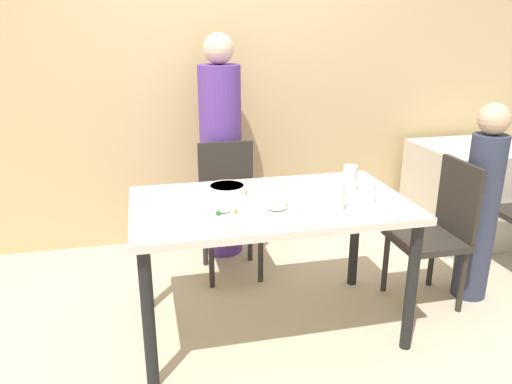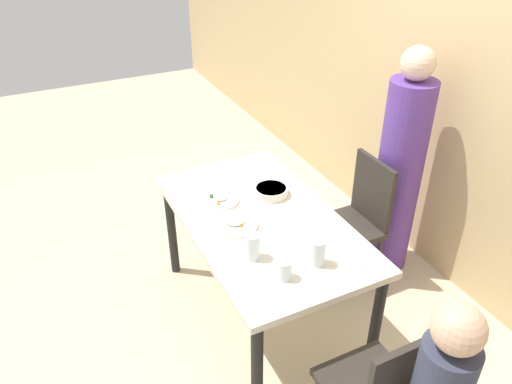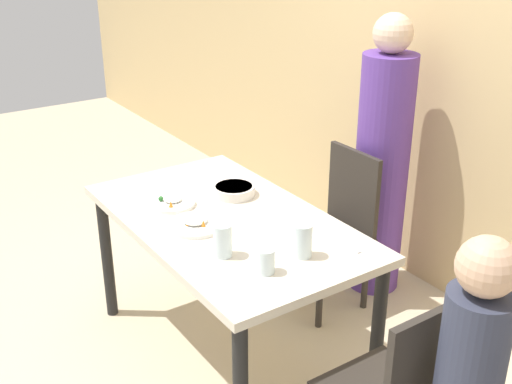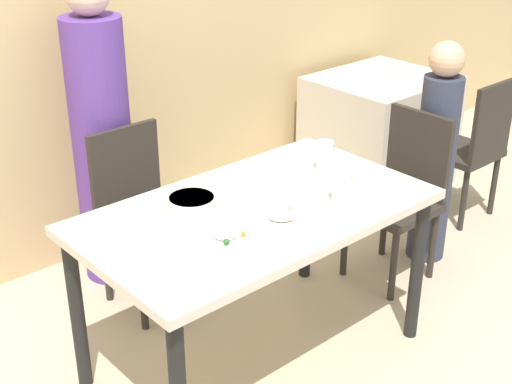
{
  "view_description": "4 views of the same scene",
  "coord_description": "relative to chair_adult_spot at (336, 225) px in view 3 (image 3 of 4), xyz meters",
  "views": [
    {
      "loc": [
        -0.63,
        -2.4,
        1.66
      ],
      "look_at": [
        -0.08,
        -0.01,
        0.83
      ],
      "focal_mm": 35.0,
      "sensor_mm": 36.0,
      "label": 1
    },
    {
      "loc": [
        2.09,
        -1.06,
        2.41
      ],
      "look_at": [
        -0.12,
        0.02,
        0.87
      ],
      "focal_mm": 35.0,
      "sensor_mm": 36.0,
      "label": 2
    },
    {
      "loc": [
        2.29,
        -1.38,
        2.08
      ],
      "look_at": [
        0.11,
        0.09,
        0.92
      ],
      "focal_mm": 45.0,
      "sensor_mm": 36.0,
      "label": 3
    },
    {
      "loc": [
        -1.72,
        -1.96,
        2.08
      ],
      "look_at": [
        0.06,
        0.07,
        0.79
      ],
      "focal_mm": 50.0,
      "sensor_mm": 36.0,
      "label": 4
    }
  ],
  "objects": [
    {
      "name": "glass_water_short",
      "position": [
        0.38,
        -0.96,
        0.36
      ],
      "size": [
        0.08,
        0.08,
        0.14
      ],
      "color": "silver",
      "rests_on": "dining_table"
    },
    {
      "name": "person_adult",
      "position": [
        -0.0,
        0.32,
        0.27
      ],
      "size": [
        0.3,
        0.3,
        1.6
      ],
      "color": "#5B3893",
      "rests_on": "ground_plane"
    },
    {
      "name": "bowl_curry",
      "position": [
        -0.11,
        -0.59,
        0.31
      ],
      "size": [
        0.21,
        0.21,
        0.05
      ],
      "color": "silver",
      "rests_on": "dining_table"
    },
    {
      "name": "ground_plane",
      "position": [
        0.09,
        -0.76,
        -0.48
      ],
      "size": [
        10.0,
        10.0,
        0.0
      ],
      "primitive_type": "plane",
      "color": "beige"
    },
    {
      "name": "glass_water_tall",
      "position": [
        0.57,
        -0.69,
        0.36
      ],
      "size": [
        0.08,
        0.08,
        0.14
      ],
      "color": "silver",
      "rests_on": "dining_table"
    },
    {
      "name": "dining_table",
      "position": [
        0.09,
        -0.76,
        0.2
      ],
      "size": [
        1.46,
        0.84,
        0.77
      ],
      "color": "beige",
      "rests_on": "ground_plane"
    },
    {
      "name": "plate_rice_child",
      "position": [
        0.09,
        -0.92,
        0.3
      ],
      "size": [
        0.26,
        0.26,
        0.05
      ],
      "color": "white",
      "rests_on": "dining_table"
    },
    {
      "name": "fork_steel",
      "position": [
        0.59,
        -0.47,
        0.29
      ],
      "size": [
        0.18,
        0.03,
        0.01
      ],
      "color": "silver",
      "rests_on": "dining_table"
    },
    {
      "name": "chair_adult_spot",
      "position": [
        0.0,
        0.0,
        0.0
      ],
      "size": [
        0.4,
        0.4,
        0.9
      ],
      "color": "#2D2823",
      "rests_on": "ground_plane"
    },
    {
      "name": "glass_water_center",
      "position": [
        0.59,
        -0.89,
        0.34
      ],
      "size": [
        0.07,
        0.07,
        0.1
      ],
      "color": "silver",
      "rests_on": "dining_table"
    },
    {
      "name": "wall_back",
      "position": [
        0.09,
        0.63,
        0.87
      ],
      "size": [
        10.0,
        0.06,
        2.7
      ],
      "color": "tan",
      "rests_on": "ground_plane"
    },
    {
      "name": "plate_rice_adult",
      "position": [
        -0.17,
        -0.9,
        0.3
      ],
      "size": [
        0.21,
        0.21,
        0.05
      ],
      "color": "white",
      "rests_on": "dining_table"
    }
  ]
}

